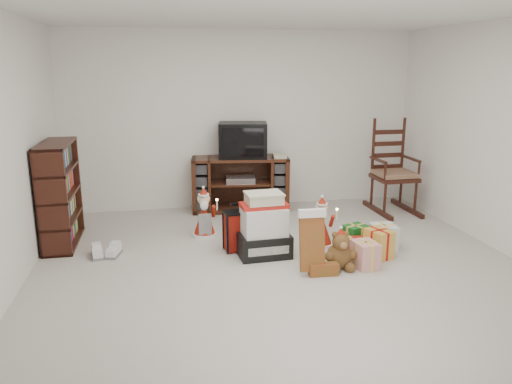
{
  "coord_description": "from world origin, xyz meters",
  "views": [
    {
      "loc": [
        -1.16,
        -4.56,
        2.01
      ],
      "look_at": [
        -0.16,
        0.6,
        0.67
      ],
      "focal_mm": 35.0,
      "sensor_mm": 36.0,
      "label": 1
    }
  ],
  "objects_px": {
    "red_suitcase": "(241,230)",
    "crt_television": "(243,140)",
    "santa_figurine": "(321,227)",
    "sneaker_pair": "(106,252)",
    "tv_stand": "(240,184)",
    "rocking_chair": "(392,179)",
    "gift_cluster": "(365,243)",
    "gift_pile": "(264,229)",
    "mrs_claus_figurine": "(204,217)",
    "bookshelf": "(60,196)",
    "teddy_bear": "(340,252)"
  },
  "relations": [
    {
      "from": "red_suitcase",
      "to": "santa_figurine",
      "type": "height_order",
      "value": "santa_figurine"
    },
    {
      "from": "rocking_chair",
      "to": "red_suitcase",
      "type": "distance_m",
      "value": 2.65
    },
    {
      "from": "bookshelf",
      "to": "gift_pile",
      "type": "height_order",
      "value": "bookshelf"
    },
    {
      "from": "tv_stand",
      "to": "gift_pile",
      "type": "bearing_deg",
      "value": -84.3
    },
    {
      "from": "teddy_bear",
      "to": "sneaker_pair",
      "type": "bearing_deg",
      "value": 161.31
    },
    {
      "from": "gift_pile",
      "to": "gift_cluster",
      "type": "height_order",
      "value": "gift_pile"
    },
    {
      "from": "mrs_claus_figurine",
      "to": "rocking_chair",
      "type": "bearing_deg",
      "value": 12.81
    },
    {
      "from": "red_suitcase",
      "to": "sneaker_pair",
      "type": "xyz_separation_m",
      "value": [
        -1.47,
        0.09,
        -0.18
      ]
    },
    {
      "from": "tv_stand",
      "to": "crt_television",
      "type": "bearing_deg",
      "value": -6.39
    },
    {
      "from": "bookshelf",
      "to": "sneaker_pair",
      "type": "height_order",
      "value": "bookshelf"
    },
    {
      "from": "santa_figurine",
      "to": "sneaker_pair",
      "type": "xyz_separation_m",
      "value": [
        -2.39,
        0.14,
        -0.18
      ]
    },
    {
      "from": "mrs_claus_figurine",
      "to": "gift_cluster",
      "type": "bearing_deg",
      "value": -29.59
    },
    {
      "from": "gift_pile",
      "to": "teddy_bear",
      "type": "relative_size",
      "value": 1.76
    },
    {
      "from": "mrs_claus_figurine",
      "to": "gift_cluster",
      "type": "height_order",
      "value": "mrs_claus_figurine"
    },
    {
      "from": "teddy_bear",
      "to": "mrs_claus_figurine",
      "type": "height_order",
      "value": "mrs_claus_figurine"
    },
    {
      "from": "tv_stand",
      "to": "bookshelf",
      "type": "relative_size",
      "value": 1.18
    },
    {
      "from": "crt_television",
      "to": "mrs_claus_figurine",
      "type": "bearing_deg",
      "value": -112.8
    },
    {
      "from": "rocking_chair",
      "to": "red_suitcase",
      "type": "xyz_separation_m",
      "value": [
        -2.36,
        -1.17,
        -0.23
      ]
    },
    {
      "from": "santa_figurine",
      "to": "rocking_chair",
      "type": "bearing_deg",
      "value": 40.26
    },
    {
      "from": "rocking_chair",
      "to": "gift_pile",
      "type": "xyz_separation_m",
      "value": [
        -2.14,
        -1.39,
        -0.16
      ]
    },
    {
      "from": "bookshelf",
      "to": "santa_figurine",
      "type": "xyz_separation_m",
      "value": [
        2.91,
        -0.66,
        -0.34
      ]
    },
    {
      "from": "bookshelf",
      "to": "mrs_claus_figurine",
      "type": "xyz_separation_m",
      "value": [
        1.63,
        -0.06,
        -0.33
      ]
    },
    {
      "from": "rocking_chair",
      "to": "gift_pile",
      "type": "relative_size",
      "value": 1.96
    },
    {
      "from": "bookshelf",
      "to": "santa_figurine",
      "type": "relative_size",
      "value": 2.02
    },
    {
      "from": "gift_pile",
      "to": "mrs_claus_figurine",
      "type": "xyz_separation_m",
      "value": [
        -0.57,
        0.77,
        -0.07
      ]
    },
    {
      "from": "bookshelf",
      "to": "teddy_bear",
      "type": "relative_size",
      "value": 3.02
    },
    {
      "from": "gift_cluster",
      "to": "santa_figurine",
      "type": "bearing_deg",
      "value": 138.28
    },
    {
      "from": "rocking_chair",
      "to": "mrs_claus_figurine",
      "type": "xyz_separation_m",
      "value": [
        -2.71,
        -0.62,
        -0.23
      ]
    },
    {
      "from": "rocking_chair",
      "to": "sneaker_pair",
      "type": "height_order",
      "value": "rocking_chair"
    },
    {
      "from": "tv_stand",
      "to": "rocking_chair",
      "type": "bearing_deg",
      "value": -4.29
    },
    {
      "from": "tv_stand",
      "to": "mrs_claus_figurine",
      "type": "distance_m",
      "value": 1.21
    },
    {
      "from": "bookshelf",
      "to": "rocking_chair",
      "type": "height_order",
      "value": "rocking_chair"
    },
    {
      "from": "bookshelf",
      "to": "rocking_chair",
      "type": "xyz_separation_m",
      "value": [
        4.34,
        0.55,
        -0.11
      ]
    },
    {
      "from": "mrs_claus_figurine",
      "to": "crt_television",
      "type": "relative_size",
      "value": 0.84
    },
    {
      "from": "bookshelf",
      "to": "rocking_chair",
      "type": "relative_size",
      "value": 0.88
    },
    {
      "from": "red_suitcase",
      "to": "crt_television",
      "type": "relative_size",
      "value": 0.74
    },
    {
      "from": "gift_pile",
      "to": "santa_figurine",
      "type": "bearing_deg",
      "value": 10.02
    },
    {
      "from": "bookshelf",
      "to": "gift_cluster",
      "type": "relative_size",
      "value": 1.41
    },
    {
      "from": "sneaker_pair",
      "to": "bookshelf",
      "type": "bearing_deg",
      "value": 132.83
    },
    {
      "from": "tv_stand",
      "to": "santa_figurine",
      "type": "height_order",
      "value": "tv_stand"
    },
    {
      "from": "gift_pile",
      "to": "sneaker_pair",
      "type": "relative_size",
      "value": 2.0
    },
    {
      "from": "gift_pile",
      "to": "gift_cluster",
      "type": "xyz_separation_m",
      "value": [
        1.1,
        -0.18,
        -0.18
      ]
    },
    {
      "from": "bookshelf",
      "to": "rocking_chair",
      "type": "bearing_deg",
      "value": 7.26
    },
    {
      "from": "sneaker_pair",
      "to": "gift_pile",
      "type": "bearing_deg",
      "value": -11.52
    },
    {
      "from": "gift_pile",
      "to": "mrs_claus_figurine",
      "type": "distance_m",
      "value": 0.96
    },
    {
      "from": "red_suitcase",
      "to": "gift_cluster",
      "type": "height_order",
      "value": "red_suitcase"
    },
    {
      "from": "mrs_claus_figurine",
      "to": "crt_television",
      "type": "distance_m",
      "value": 1.44
    },
    {
      "from": "sneaker_pair",
      "to": "rocking_chair",
      "type": "bearing_deg",
      "value": 14.45
    },
    {
      "from": "santa_figurine",
      "to": "red_suitcase",
      "type": "bearing_deg",
      "value": 177.43
    },
    {
      "from": "red_suitcase",
      "to": "santa_figurine",
      "type": "xyz_separation_m",
      "value": [
        0.92,
        -0.04,
        -0.01
      ]
    }
  ]
}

